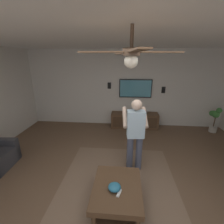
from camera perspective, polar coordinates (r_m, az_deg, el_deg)
The scene contains 15 objects.
ground_plane at distance 3.32m, azimuth 3.68°, elevation -27.37°, with size 8.49×8.49×0.00m, color brown.
wall_back_tv at distance 5.83m, azimuth 4.79°, elevation 8.50°, with size 0.10×7.28×2.77m, color silver.
ceiling_slab at distance 2.36m, azimuth 5.26°, elevation 29.03°, with size 6.95×7.28×0.10m, color white.
area_rug at distance 3.28m, azimuth 2.02°, elevation -28.04°, with size 3.14×2.31×0.01m, color #7A604C.
coffee_table at distance 2.93m, azimuth 1.86°, elevation -26.97°, with size 1.00×0.80×0.40m.
media_console at distance 5.82m, azimuth 8.19°, elevation -3.01°, with size 0.45×1.70×0.55m.
tv at distance 5.75m, azimuth 8.58°, elevation 8.50°, with size 0.05×1.17×0.66m.
person_standing at distance 3.39m, azimuth 8.51°, elevation -7.09°, with size 0.56×0.57×1.64m.
potted_plant_tall at distance 6.34m, azimuth 33.38°, elevation -1.76°, with size 0.37×0.30×0.90m.
bowl at distance 2.77m, azimuth 0.92°, elevation -25.77°, with size 0.21×0.21×0.09m, color teal.
remote_white at distance 2.74m, azimuth 2.60°, elevation -27.51°, with size 0.15×0.04×0.02m, color white.
vase_round at distance 5.75m, azimuth 9.29°, elevation 0.73°, with size 0.22×0.22×0.22m, color gold.
wall_speaker_left at distance 5.91m, azimuth 18.29°, elevation 7.69°, with size 0.06×0.12×0.22m, color black.
wall_speaker_right at distance 5.76m, azimuth -0.99°, elevation 9.64°, with size 0.06×0.12×0.22m, color black.
ceiling_fan at distance 1.88m, azimuth 6.91°, elevation 20.10°, with size 1.20×1.20×0.46m.
Camera 1 is at (-2.32, -0.01, 2.38)m, focal length 25.00 mm.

